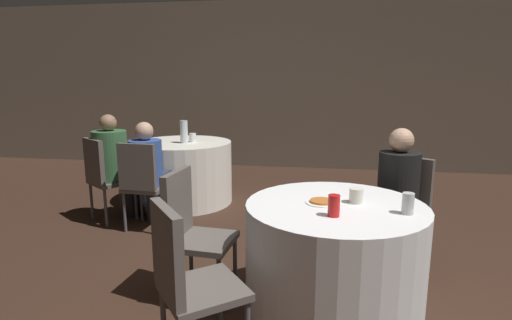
% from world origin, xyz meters
% --- Properties ---
extents(wall_back, '(16.00, 0.06, 2.80)m').
position_xyz_m(wall_back, '(0.00, 4.62, 1.40)').
color(wall_back, '#7A6B5B').
rests_on(wall_back, ground_plane).
extents(table_near, '(1.10, 1.10, 0.76)m').
position_xyz_m(table_near, '(0.17, 0.13, 0.38)').
color(table_near, white).
rests_on(table_near, ground_plane).
extents(table_far, '(1.20, 1.20, 0.76)m').
position_xyz_m(table_far, '(-1.60, 2.37, 0.38)').
color(table_far, white).
rests_on(table_far, ground_plane).
extents(chair_near_west, '(0.44, 0.43, 0.91)m').
position_xyz_m(chair_near_west, '(-0.79, 0.22, 0.54)').
color(chair_near_west, '#59514C').
rests_on(chair_near_west, ground_plane).
extents(chair_near_northeast, '(0.56, 0.56, 0.91)m').
position_xyz_m(chair_near_northeast, '(0.72, 0.93, 0.54)').
color(chair_near_northeast, '#59514C').
rests_on(chair_near_northeast, ground_plane).
extents(chair_near_southwest, '(0.56, 0.56, 0.91)m').
position_xyz_m(chair_near_southwest, '(-0.59, -0.47, 0.54)').
color(chair_near_southwest, '#59514C').
rests_on(chair_near_southwest, ground_plane).
extents(chair_far_south, '(0.42, 0.43, 0.91)m').
position_xyz_m(chair_far_south, '(-1.66, 1.36, 0.54)').
color(chair_far_south, '#59514C').
rests_on(chair_far_south, ground_plane).
extents(chair_far_southwest, '(0.56, 0.56, 0.91)m').
position_xyz_m(chair_far_southwest, '(-2.18, 1.54, 0.54)').
color(chair_far_southwest, '#59514C').
rests_on(chair_far_southwest, ground_plane).
extents(person_black_shirt, '(0.43, 0.46, 1.15)m').
position_xyz_m(person_black_shirt, '(0.62, 0.79, 0.57)').
color(person_black_shirt, '#4C4238').
rests_on(person_black_shirt, ground_plane).
extents(person_blue_shirt, '(0.34, 0.50, 1.09)m').
position_xyz_m(person_blue_shirt, '(-1.65, 1.53, 0.55)').
color(person_blue_shirt, '#33384C').
rests_on(person_blue_shirt, ground_plane).
extents(person_green_jacket, '(0.47, 0.50, 1.15)m').
position_xyz_m(person_green_jacket, '(-2.09, 1.67, 0.59)').
color(person_green_jacket, black).
rests_on(person_green_jacket, ground_plane).
extents(pizza_plate_near, '(0.20, 0.20, 0.02)m').
position_xyz_m(pizza_plate_near, '(0.09, 0.15, 0.76)').
color(pizza_plate_near, white).
rests_on(pizza_plate_near, table_near).
extents(soda_can_red, '(0.07, 0.07, 0.12)m').
position_xyz_m(soda_can_red, '(0.15, -0.09, 0.82)').
color(soda_can_red, red).
rests_on(soda_can_red, table_near).
extents(soda_can_silver, '(0.07, 0.07, 0.12)m').
position_xyz_m(soda_can_silver, '(0.56, 0.02, 0.82)').
color(soda_can_silver, silver).
rests_on(soda_can_silver, table_near).
extents(cup_near, '(0.08, 0.08, 0.09)m').
position_xyz_m(cup_near, '(0.29, 0.18, 0.80)').
color(cup_near, silver).
rests_on(cup_near, table_near).
extents(bottle_far, '(0.09, 0.09, 0.27)m').
position_xyz_m(bottle_far, '(-1.54, 2.29, 0.89)').
color(bottle_far, silver).
rests_on(bottle_far, table_far).
extents(cup_far, '(0.08, 0.08, 0.11)m').
position_xyz_m(cup_far, '(-1.46, 2.37, 0.81)').
color(cup_far, white).
rests_on(cup_far, table_far).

